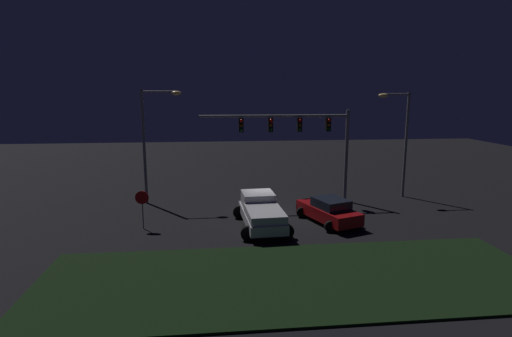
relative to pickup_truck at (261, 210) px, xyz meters
The scene contains 8 objects.
ground_plane 2.51m from the pickup_truck, 74.39° to the left, with size 80.00×80.00×0.00m, color black.
grass_median 6.95m from the pickup_truck, 84.83° to the right, with size 21.12×7.15×0.10m, color black.
pickup_truck is the anchor object (origin of this frame).
car_sedan 4.15m from the pickup_truck, ahead, with size 3.37×4.75×1.51m.
traffic_signal_gantry 7.18m from the pickup_truck, 56.59° to the left, with size 10.32×0.56×6.50m.
street_lamp_left 9.86m from the pickup_truck, 139.04° to the left, with size 2.75×0.44×7.88m.
street_lamp_right 12.95m from the pickup_truck, 28.08° to the left, with size 2.38×0.44×7.71m.
stop_sign 6.73m from the pickup_truck, behind, with size 0.76×0.08×2.23m.
Camera 1 is at (-3.24, -24.39, 7.62)m, focal length 28.28 mm.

